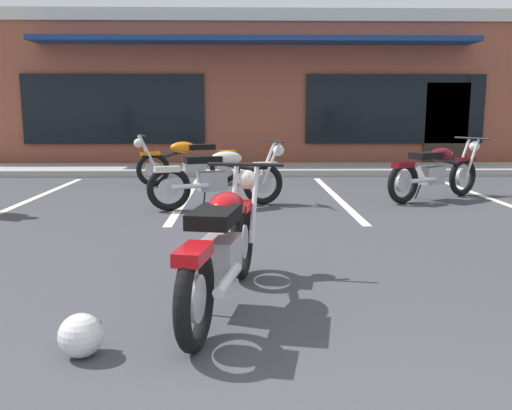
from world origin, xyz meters
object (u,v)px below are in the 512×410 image
at_px(motorcycle_red_sportbike, 436,171).
at_px(motorcycle_black_cruiser, 219,176).
at_px(helmet_on_pavement, 81,335).
at_px(motorcycle_blue_standard, 189,161).
at_px(motorcycle_foreground_classic, 223,245).

relative_size(motorcycle_red_sportbike, motorcycle_black_cruiser, 0.92).
relative_size(motorcycle_black_cruiser, helmet_on_pavement, 7.80).
distance_m(motorcycle_red_sportbike, motorcycle_blue_standard, 4.56).
relative_size(motorcycle_foreground_classic, motorcycle_red_sportbike, 1.12).
height_order(motorcycle_red_sportbike, helmet_on_pavement, motorcycle_red_sportbike).
xyz_separation_m(motorcycle_black_cruiser, motorcycle_blue_standard, (-0.69, 2.57, 0.00)).
bearing_deg(motorcycle_red_sportbike, motorcycle_blue_standard, 155.33).
height_order(motorcycle_foreground_classic, motorcycle_red_sportbike, same).
height_order(motorcycle_foreground_classic, helmet_on_pavement, motorcycle_foreground_classic).
bearing_deg(motorcycle_blue_standard, motorcycle_red_sportbike, -24.67).
bearing_deg(helmet_on_pavement, motorcycle_red_sportbike, 54.26).
relative_size(motorcycle_red_sportbike, helmet_on_pavement, 7.17).
distance_m(motorcycle_black_cruiser, motorcycle_blue_standard, 2.66).
bearing_deg(motorcycle_black_cruiser, motorcycle_blue_standard, 105.12).
distance_m(motorcycle_blue_standard, helmet_on_pavement, 7.52).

